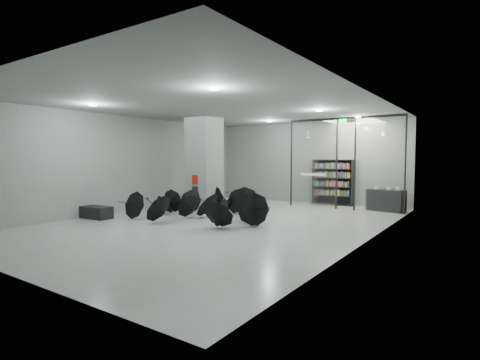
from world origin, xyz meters
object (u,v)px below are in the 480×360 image
Objects in this scene: column at (204,164)px; bench at (95,212)px; bookshelf at (333,182)px; umbrella_cluster at (211,210)px; shop_counter at (386,200)px.

bench is at bearing -116.57° from column.
bookshelf is (3.97, 4.75, -0.92)m from column.
column is 2.91m from umbrella_cluster.
bookshelf is 0.40× the size of umbrella_cluster.
column is 6.26m from bookshelf.
shop_counter is at bearing -21.91° from bookshelf.
column reaches higher than shop_counter.
column is 4.81m from bench.
bench is at bearing -147.77° from umbrella_cluster.
shop_counter is (6.57, 4.03, -1.55)m from column.
bookshelf reaches higher than umbrella_cluster.
bench is 0.26× the size of umbrella_cluster.
column is 1.85× the size of bookshelf.
bench is (-2.00, -4.00, -1.77)m from column.
umbrella_cluster is (-2.27, -6.42, -0.76)m from bookshelf.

